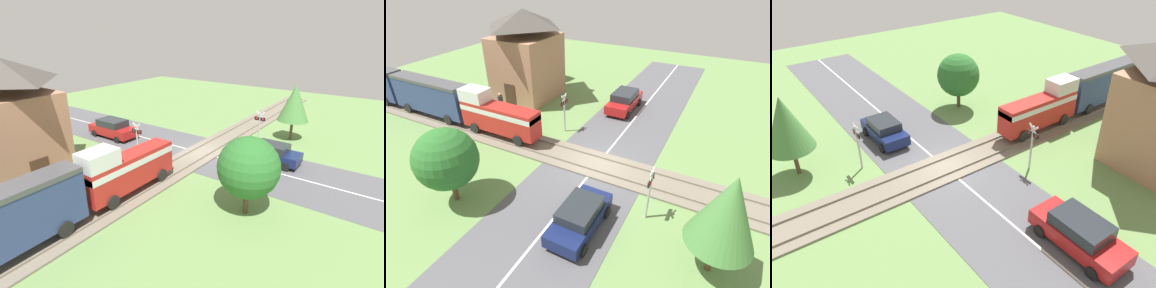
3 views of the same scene
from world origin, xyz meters
The scene contains 13 objects.
ground_plane centered at (0.00, 0.00, 0.00)m, with size 60.00×60.00×0.00m, color #66894C.
road_surface centered at (0.00, 0.00, 0.01)m, with size 48.00×6.40×0.02m.
track_bed centered at (0.00, 0.00, 0.07)m, with size 2.80×48.00×0.24m.
train centered at (0.00, 15.36, 1.89)m, with size 1.58×21.31×3.18m.
car_near_crossing centered at (-5.13, -1.44, 0.78)m, with size 4.01×1.89×1.48m.
car_far_side centered at (8.69, 1.44, 0.85)m, with size 4.59×2.00×1.65m.
crossing_signal_west_approach centered at (-2.94, -4.04, 1.92)m, with size 0.90×0.18×2.99m.
crossing_signal_east_approach centered at (2.94, 4.04, 1.92)m, with size 0.90×0.18×2.99m.
station_building centered at (7.28, 10.41, 3.76)m, with size 5.84×5.19×7.72m.
pedestrian_by_station centered at (3.32, 10.48, 0.80)m, with size 0.43×0.43×1.74m.
tree_by_station centered at (12.49, 10.87, 2.94)m, with size 2.42×2.42×4.40m.
tree_roadside_hedge centered at (-6.39, 5.46, 2.61)m, with size 3.22×3.22×4.23m.
tree_beyond_track centered at (-4.63, -7.23, 3.30)m, with size 2.63×2.63×4.88m.
Camera 2 is at (-14.23, -6.14, 11.11)m, focal length 28.00 mm.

